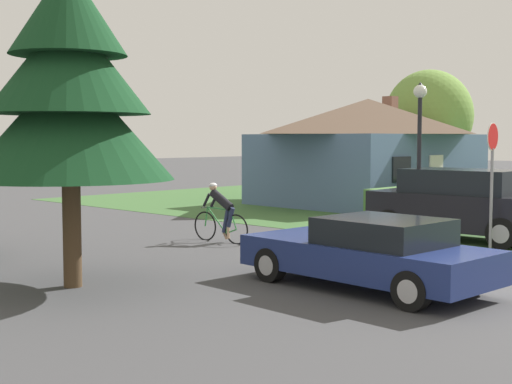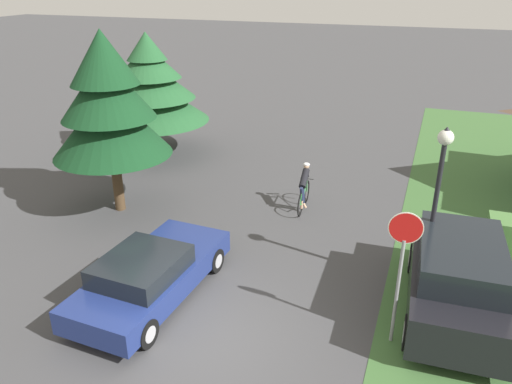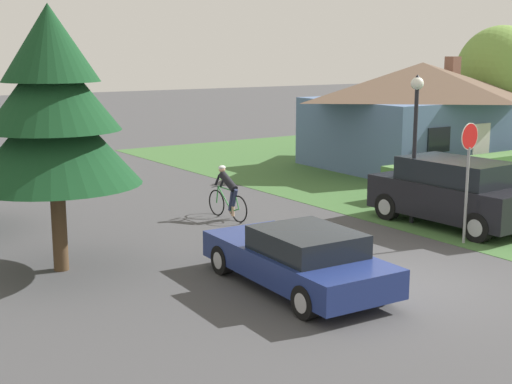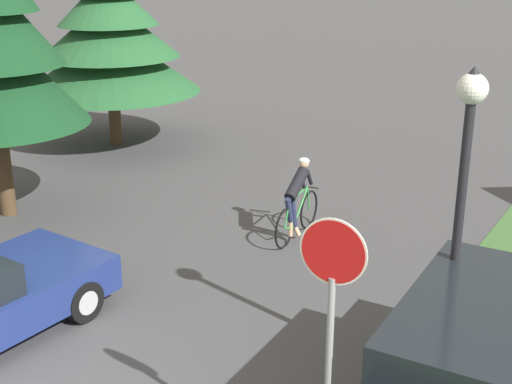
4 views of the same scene
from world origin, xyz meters
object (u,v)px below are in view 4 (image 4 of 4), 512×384
object	(u,v)px
cyclist	(297,201)
parked_suv_right	(485,378)
street_lamp	(464,174)
conifer_tall_far	(110,40)
stop_sign	(331,309)

from	to	relation	value
cyclist	parked_suv_right	distance (m)	6.17
street_lamp	parked_suv_right	bearing A→B (deg)	-50.71
parked_suv_right	conifer_tall_far	world-z (taller)	conifer_tall_far
cyclist	parked_suv_right	world-z (taller)	parked_suv_right
cyclist	street_lamp	bearing A→B (deg)	-134.26
cyclist	stop_sign	distance (m)	6.64
street_lamp	stop_sign	bearing A→B (deg)	-102.72
cyclist	parked_suv_right	bearing A→B (deg)	-136.01
cyclist	conifer_tall_far	bearing A→B (deg)	63.70
parked_suv_right	street_lamp	world-z (taller)	street_lamp
street_lamp	conifer_tall_far	distance (m)	12.89
parked_suv_right	stop_sign	xyz separation A→B (m)	(-1.17, -1.41, 1.15)
cyclist	stop_sign	size ratio (longest dim) A/B	0.62
stop_sign	conifer_tall_far	bearing A→B (deg)	-43.60
cyclist	street_lamp	distance (m)	5.55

